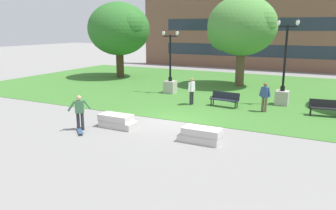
# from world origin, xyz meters

# --- Properties ---
(ground_plane) EXTENTS (140.00, 140.00, 0.00)m
(ground_plane) POSITION_xyz_m (0.00, 0.00, 0.00)
(ground_plane) COLOR gray
(grass_lawn) EXTENTS (40.00, 20.00, 0.02)m
(grass_lawn) POSITION_xyz_m (0.00, 10.00, 0.01)
(grass_lawn) COLOR #3D752D
(grass_lawn) RESTS_ON ground
(concrete_block_center) EXTENTS (1.87, 0.90, 0.64)m
(concrete_block_center) POSITION_xyz_m (-1.96, -2.26, 0.31)
(concrete_block_center) COLOR #BCB7B2
(concrete_block_center) RESTS_ON ground
(concrete_block_left) EXTENTS (1.82, 0.90, 0.64)m
(concrete_block_left) POSITION_xyz_m (2.54, -2.43, 0.31)
(concrete_block_left) COLOR #BCB7B2
(concrete_block_left) RESTS_ON ground
(person_skateboarder) EXTENTS (0.80, 0.92, 1.71)m
(person_skateboarder) POSITION_xyz_m (-3.26, -3.45, 0.97)
(person_skateboarder) COLOR #28282D
(person_skateboarder) RESTS_ON ground
(skateboard) EXTENTS (0.89, 0.84, 0.14)m
(skateboard) POSITION_xyz_m (-2.98, -3.82, 0.09)
(skateboard) COLOR #2D4C75
(skateboard) RESTS_ON ground
(park_bench_near_left) EXTENTS (1.85, 0.74, 0.90)m
(park_bench_near_left) POSITION_xyz_m (7.26, 4.65, 0.54)
(park_bench_near_left) COLOR black
(park_bench_near_left) RESTS_ON grass_lawn
(park_bench_near_right) EXTENTS (1.85, 0.72, 0.90)m
(park_bench_near_right) POSITION_xyz_m (1.54, 4.29, 0.54)
(park_bench_near_right) COLOR #1E232D
(park_bench_near_right) RESTS_ON grass_lawn
(lamp_post_right) EXTENTS (1.32, 0.80, 4.70)m
(lamp_post_right) POSITION_xyz_m (-3.45, 6.72, 0.98)
(lamp_post_right) COLOR #ADA89E
(lamp_post_right) RESTS_ON grass_lawn
(lamp_post_left) EXTENTS (1.32, 0.80, 5.37)m
(lamp_post_left) POSITION_xyz_m (4.65, 6.40, 1.10)
(lamp_post_left) COLOR #ADA89E
(lamp_post_left) RESTS_ON grass_lawn
(tree_far_right) EXTENTS (5.90, 5.62, 7.33)m
(tree_far_right) POSITION_xyz_m (0.38, 12.02, 4.88)
(tree_far_right) COLOR brown
(tree_far_right) RESTS_ON grass_lawn
(tree_near_right) EXTENTS (6.25, 5.95, 7.22)m
(tree_near_right) POSITION_xyz_m (-11.55, 11.81, 4.64)
(tree_near_right) COLOR #42301E
(tree_near_right) RESTS_ON grass_lawn
(person_bystander_near_lawn) EXTENTS (0.31, 0.85, 1.71)m
(person_bystander_near_lawn) POSITION_xyz_m (-0.51, 3.84, 0.98)
(person_bystander_near_lawn) COLOR #28282D
(person_bystander_near_lawn) RESTS_ON grass_lawn
(person_bystander_far_lawn) EXTENTS (0.72, 0.38, 1.71)m
(person_bystander_far_lawn) POSITION_xyz_m (3.98, 4.07, 0.98)
(person_bystander_far_lawn) COLOR brown
(person_bystander_far_lawn) RESTS_ON grass_lawn
(building_facade_distant) EXTENTS (27.40, 1.03, 9.17)m
(building_facade_distant) POSITION_xyz_m (-1.95, 24.50, 4.58)
(building_facade_distant) COLOR brown
(building_facade_distant) RESTS_ON ground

